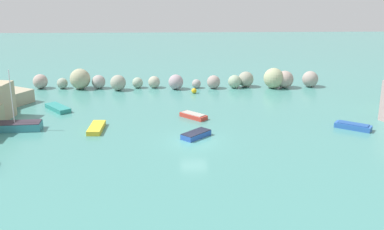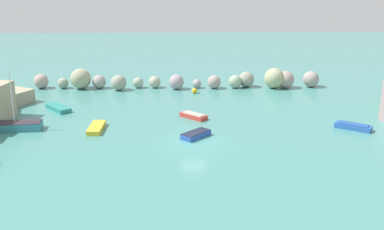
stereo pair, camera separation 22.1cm
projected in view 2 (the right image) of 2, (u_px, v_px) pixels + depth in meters
cove_water at (194, 142)px, 45.23m from camera, size 160.00×160.00×0.00m
rock_breakwater at (189, 80)px, 64.98m from camera, size 38.92×3.53×2.75m
channel_buoy at (194, 91)px, 62.51m from camera, size 0.68×0.68×0.68m
moored_boat_1 at (15, 126)px, 48.37m from camera, size 5.33×2.14×6.24m
moored_boat_2 at (196, 135)px, 46.32m from camera, size 3.07×3.13×0.55m
moored_boat_3 at (58, 108)px, 55.24m from camera, size 3.57×3.95×0.50m
moored_boat_4 at (353, 126)px, 48.62m from camera, size 3.61×2.97×0.59m
moored_boat_5 at (194, 116)px, 52.26m from camera, size 3.08×3.01×0.53m
moored_boat_6 at (96, 128)px, 48.41m from camera, size 1.40×3.84×0.47m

